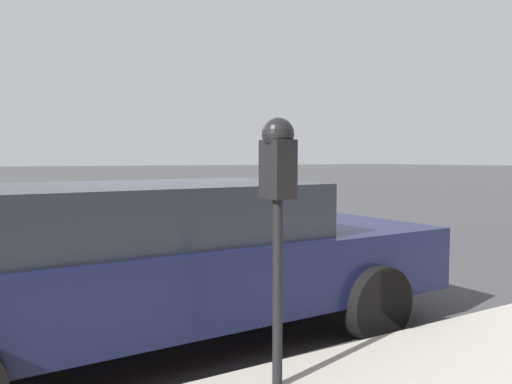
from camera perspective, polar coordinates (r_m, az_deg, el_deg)
name	(u,v)px	position (r m, az deg, el deg)	size (l,w,h in m)	color
ground_plane	(168,303)	(5.49, -10.06, -12.35)	(220.00, 220.00, 0.00)	#424244
parking_meter	(278,182)	(2.90, 2.49, 1.10)	(0.21, 0.19, 1.59)	black
car_navy	(155,258)	(4.15, -11.52, -7.40)	(2.10, 5.01, 1.32)	#14193D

